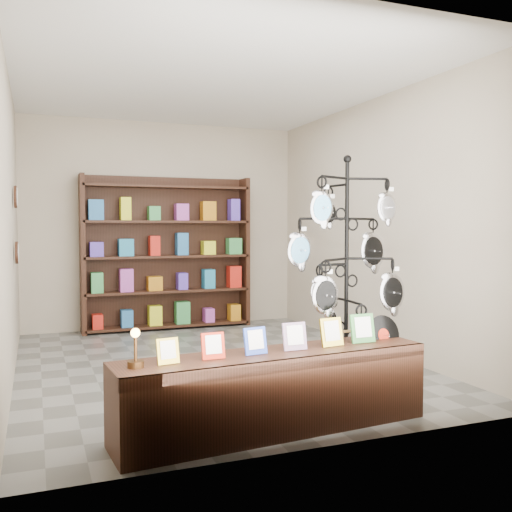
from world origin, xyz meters
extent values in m
plane|color=slate|center=(0.00, 0.00, 0.00)|extent=(5.00, 5.00, 0.00)
plane|color=#BBAF97|center=(0.00, 2.50, 1.50)|extent=(4.00, 0.00, 4.00)
plane|color=#BBAF97|center=(0.00, -2.50, 1.50)|extent=(4.00, 0.00, 4.00)
plane|color=#BBAF97|center=(-2.00, 0.00, 1.50)|extent=(0.00, 5.00, 5.00)
plane|color=#BBAF97|center=(2.00, 0.00, 1.50)|extent=(0.00, 5.00, 5.00)
plane|color=white|center=(0.00, 0.00, 3.00)|extent=(5.00, 5.00, 0.00)
cylinder|color=black|center=(0.70, -1.60, 0.01)|extent=(0.46, 0.46, 0.03)
cylinder|color=black|center=(0.70, -1.60, 1.02)|extent=(0.04, 0.04, 2.03)
sphere|color=black|center=(0.70, -1.60, 2.05)|extent=(0.07, 0.07, 0.07)
ellipsoid|color=silver|center=(0.68, -1.39, 0.64)|extent=(0.11, 0.04, 0.21)
cube|color=#A67A45|center=(0.67, -1.89, 0.65)|extent=(0.38, 0.08, 0.04)
cube|color=black|center=(-0.18, -2.10, 0.29)|extent=(2.38, 0.68, 0.58)
cube|color=gold|center=(-0.98, -2.17, 0.66)|extent=(0.15, 0.07, 0.17)
cube|color=red|center=(-0.66, -2.14, 0.67)|extent=(0.16, 0.07, 0.18)
cube|color=#263FA5|center=(-0.34, -2.12, 0.67)|extent=(0.18, 0.07, 0.19)
cube|color=#E54C33|center=(-0.02, -2.09, 0.68)|extent=(0.19, 0.07, 0.20)
cube|color=gold|center=(0.30, -2.06, 0.68)|extent=(0.20, 0.08, 0.21)
cube|color=#337233|center=(0.59, -2.04, 0.69)|extent=(0.21, 0.08, 0.22)
cylinder|color=black|center=(0.83, -1.97, 0.61)|extent=(0.33, 0.10, 0.32)
cylinder|color=red|center=(0.83, -1.97, 0.61)|extent=(0.11, 0.04, 0.11)
cylinder|color=#442913|center=(-1.19, -2.19, 0.60)|extent=(0.11, 0.11, 0.04)
cylinder|color=#442913|center=(-1.19, -2.19, 0.70)|extent=(0.02, 0.02, 0.15)
sphere|color=#FFBF59|center=(-1.19, -2.19, 0.80)|extent=(0.06, 0.06, 0.06)
cube|color=black|center=(0.00, 2.44, 1.10)|extent=(2.40, 0.04, 2.20)
cube|color=black|center=(-1.18, 2.28, 1.10)|extent=(0.06, 0.36, 2.20)
cube|color=black|center=(1.18, 2.28, 1.10)|extent=(0.06, 0.36, 2.20)
cube|color=black|center=(0.00, 2.28, 0.05)|extent=(2.36, 0.36, 0.04)
cube|color=black|center=(0.00, 2.28, 0.55)|extent=(2.36, 0.36, 0.03)
cube|color=black|center=(0.00, 2.28, 1.05)|extent=(2.36, 0.36, 0.04)
cube|color=black|center=(0.00, 2.28, 1.55)|extent=(2.36, 0.36, 0.04)
cube|color=black|center=(0.00, 2.28, 2.05)|extent=(2.36, 0.36, 0.04)
cylinder|color=black|center=(-1.97, 0.80, 1.80)|extent=(0.03, 0.24, 0.24)
cylinder|color=black|center=(-1.97, 0.80, 1.20)|extent=(0.03, 0.24, 0.24)
camera|label=1|loc=(-1.78, -5.84, 1.49)|focal=40.00mm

